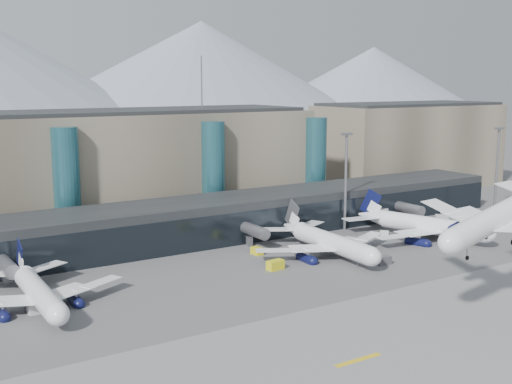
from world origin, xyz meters
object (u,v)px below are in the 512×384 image
lightmast_mid (346,176)px  veh_d (400,223)px  lightmast_right (497,166)px  veh_e (451,232)px  hero_jet (507,207)px  jet_parked_left (35,283)px  jet_parked_mid (323,234)px  veh_a (38,307)px  veh_g (384,233)px  jet_parked_right (417,219)px  veh_h (275,265)px  veh_c (383,260)px  veh_b (257,251)px

lightmast_mid → veh_d: size_ratio=8.68×
lightmast_right → veh_e: size_ratio=7.86×
hero_jet → jet_parked_left: size_ratio=1.07×
jet_parked_mid → veh_a: 64.42m
veh_g → jet_parked_right: bearing=1.9°
jet_parked_mid → veh_g: bearing=-75.5°
jet_parked_right → veh_e: (8.63, -3.61, -3.71)m
jet_parked_mid → veh_d: size_ratio=12.44×
lightmast_mid → veh_g: 17.76m
lightmast_right → veh_h: (-85.49, -12.31, -13.42)m
jet_parked_left → veh_c: bearing=-100.9°
lightmast_right → veh_c: (-63.77, -21.38, -13.52)m
hero_jet → veh_a: 80.79m
hero_jet → veh_g: (20.29, 50.08, -17.24)m
veh_d → hero_jet: bearing=-150.8°
veh_c → veh_e: veh_e is taller
veh_d → veh_e: size_ratio=0.91×
veh_c → veh_b: bearing=135.7°
veh_e → lightmast_right: bearing=31.8°
veh_a → veh_h: veh_h is taller
jet_parked_right → veh_g: jet_parked_right is taller
lightmast_mid → veh_a: size_ratio=7.71×
lightmast_mid → veh_b: bearing=-165.8°
hero_jet → veh_d: 66.38m
jet_parked_right → veh_c: size_ratio=11.75×
jet_parked_mid → veh_h: size_ratio=10.16×
hero_jet → jet_parked_left: bearing=138.5°
lightmast_mid → veh_a: 86.92m
lightmast_right → veh_a: bearing=-174.9°
veh_b → lightmast_mid: bearing=-79.5°
veh_h → veh_g: bearing=7.6°
lightmast_mid → veh_g: size_ratio=12.41×
jet_parked_mid → veh_c: 15.37m
veh_a → veh_b: size_ratio=1.18×
jet_parked_right → veh_d: bearing=-44.6°
veh_a → veh_b: (51.11, 11.64, -0.12)m
jet_parked_mid → veh_a: size_ratio=11.04×
lightmast_right → jet_parked_right: lightmast_right is taller
veh_a → veh_e: (102.53, 0.70, -0.01)m
jet_parked_left → veh_c: jet_parked_left is taller
veh_b → veh_e: veh_e is taller
jet_parked_mid → veh_b: 15.41m
veh_g → veh_d: bearing=72.5°
veh_e → veh_h: 54.50m
jet_parked_mid → veh_e: (38.35, -3.63, -3.54)m
hero_jet → veh_c: (1.87, 30.84, -16.94)m
jet_parked_left → jet_parked_right: bearing=-89.6°
veh_c → veh_g: veh_c is taller
veh_c → veh_g: size_ratio=1.57×
jet_parked_mid → veh_h: (-16.13, -4.80, -3.47)m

